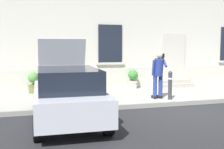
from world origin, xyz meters
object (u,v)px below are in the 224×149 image
(bollard_far_left, at_px, (48,89))
(planter_cream, at_px, (133,79))
(hatchback_car_silver, at_px, (67,94))
(bollard_near_person, at_px, (170,84))
(planter_olive, at_px, (34,82))
(planter_terracotta, at_px, (86,81))
(person_on_phone, at_px, (158,72))

(bollard_far_left, relative_size, planter_cream, 1.22)
(hatchback_car_silver, bearing_deg, bollard_near_person, 21.97)
(planter_olive, height_order, planter_terracotta, same)
(bollard_near_person, xyz_separation_m, person_on_phone, (-0.34, 0.27, 0.44))
(bollard_near_person, xyz_separation_m, planter_terracotta, (-2.56, 2.73, -0.11))
(person_on_phone, distance_m, planter_olive, 5.16)
(person_on_phone, bearing_deg, planter_olive, 161.99)
(planter_terracotta, bearing_deg, planter_olive, 175.78)
(planter_cream, bearing_deg, planter_olive, 180.00)
(planter_terracotta, distance_m, planter_cream, 2.20)
(hatchback_car_silver, height_order, bollard_near_person, hatchback_car_silver)
(bollard_far_left, distance_m, person_on_phone, 4.03)
(bollard_near_person, bearing_deg, person_on_phone, 142.18)
(planter_olive, height_order, planter_cream, same)
(bollard_near_person, bearing_deg, hatchback_car_silver, -158.03)
(bollard_near_person, distance_m, planter_cream, 2.92)
(planter_terracotta, bearing_deg, planter_cream, 4.22)
(person_on_phone, xyz_separation_m, planter_cream, (-0.02, 2.63, -0.54))
(hatchback_car_silver, height_order, planter_terracotta, hatchback_car_silver)
(bollard_near_person, relative_size, planter_olive, 1.22)
(bollard_near_person, distance_m, person_on_phone, 0.62)
(bollard_near_person, bearing_deg, planter_cream, 97.18)
(person_on_phone, distance_m, planter_terracotta, 3.36)
(bollard_near_person, height_order, bollard_far_left, same)
(bollard_near_person, distance_m, planter_olive, 5.57)
(bollard_near_person, relative_size, bollard_far_left, 1.00)
(bollard_near_person, xyz_separation_m, planter_olive, (-4.75, 2.89, -0.11))
(planter_olive, distance_m, planter_cream, 4.39)
(hatchback_car_silver, distance_m, bollard_far_left, 1.64)
(planter_cream, bearing_deg, person_on_phone, -89.55)
(hatchback_car_silver, bearing_deg, person_on_phone, 27.36)
(bollard_near_person, distance_m, planter_terracotta, 3.75)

